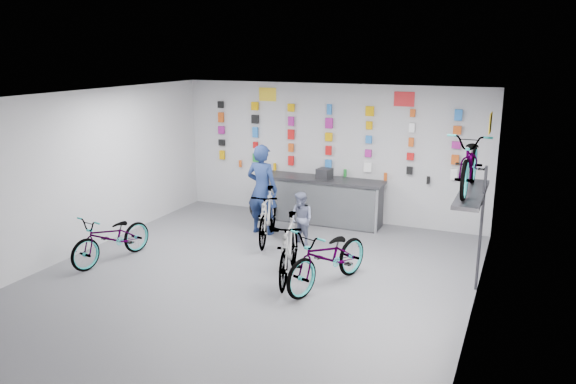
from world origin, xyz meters
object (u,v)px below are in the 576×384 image
at_px(bike_service, 268,216).
at_px(customer, 301,219).
at_px(bike_left, 112,237).
at_px(bike_center, 289,248).
at_px(clerk, 262,189).
at_px(bike_right, 329,257).
at_px(counter, 322,201).

xyz_separation_m(bike_service, customer, (0.70, 0.02, 0.00)).
bearing_deg(bike_left, bike_center, 19.65).
bearing_deg(clerk, bike_right, 139.48).
bearing_deg(bike_service, customer, -13.34).
xyz_separation_m(bike_center, customer, (-0.43, 1.59, -0.00)).
distance_m(bike_left, bike_right, 3.96).
relative_size(counter, bike_center, 1.52).
bearing_deg(customer, counter, 120.25).
relative_size(bike_center, bike_service, 1.01).
relative_size(bike_center, clerk, 0.96).
bearing_deg(bike_center, bike_right, -17.32).
relative_size(bike_left, customer, 1.61).
bearing_deg(customer, bike_left, -118.06).
distance_m(counter, clerk, 1.52).
height_order(bike_center, bike_right, bike_center).
bearing_deg(bike_left, counter, 64.62).
xyz_separation_m(counter, customer, (0.15, -1.56, 0.04)).
bearing_deg(bike_right, counter, 130.97).
height_order(bike_left, bike_service, bike_service).
distance_m(bike_service, customer, 0.70).
xyz_separation_m(bike_center, clerk, (-1.46, 1.99, 0.40)).
distance_m(bike_right, bike_service, 2.44).
relative_size(counter, bike_right, 1.40).
distance_m(bike_right, customer, 1.98).
bearing_deg(counter, customer, -84.64).
height_order(bike_right, bike_service, bike_service).
bearing_deg(bike_right, bike_center, -164.08).
bearing_deg(counter, bike_service, -109.35).
xyz_separation_m(bike_left, customer, (2.80, 2.11, 0.08)).
distance_m(bike_right, clerk, 3.00).
xyz_separation_m(counter, bike_service, (-0.56, -1.58, 0.04)).
bearing_deg(customer, bike_right, -30.26).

